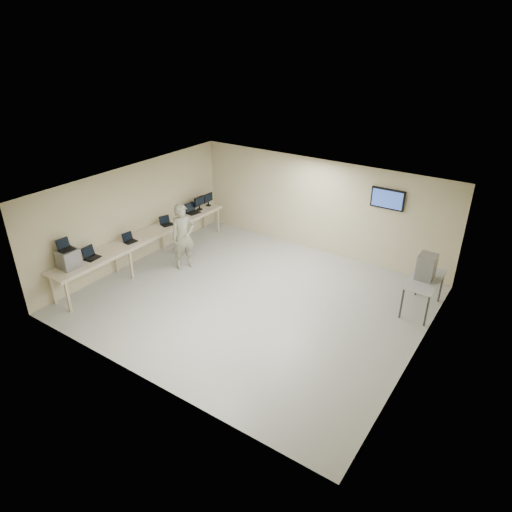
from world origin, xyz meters
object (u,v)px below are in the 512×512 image
Objects in this scene: equipment_box at (69,259)px; soldier at (183,237)px; workbench at (147,237)px; side_table at (425,281)px.

soldier is at bearing 69.95° from equipment_box.
workbench reaches higher than side_table.
soldier is (1.03, 0.40, 0.11)m from workbench.
workbench is 1.11m from soldier.
workbench is 3.20× the size of soldier.
soldier is (1.10, 2.82, -0.20)m from equipment_box.
equipment_box is 0.33× the size of side_table.
equipment_box reaches higher than side_table.
side_table is (7.19, 1.93, -0.04)m from workbench.
equipment_box is 0.25× the size of soldier.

